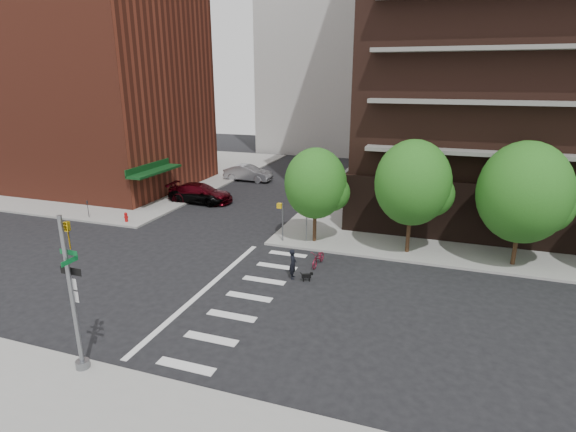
% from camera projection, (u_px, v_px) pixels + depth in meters
% --- Properties ---
extents(ground, '(120.00, 120.00, 0.00)m').
position_uv_depth(ground, '(197.00, 288.00, 23.53)').
color(ground, black).
rests_on(ground, ground).
extents(sidewalk_ne, '(39.00, 33.00, 0.15)m').
position_uv_depth(sidewalk_ne, '(548.00, 205.00, 38.33)').
color(sidewalk_ne, gray).
rests_on(sidewalk_ne, ground).
extents(sidewalk_nw, '(31.00, 33.00, 0.15)m').
position_uv_depth(sidewalk_nw, '(114.00, 171.00, 52.34)').
color(sidewalk_nw, gray).
rests_on(sidewalk_nw, ground).
extents(crosswalk, '(3.85, 13.00, 0.01)m').
position_uv_depth(crosswalk, '(235.00, 294.00, 22.84)').
color(crosswalk, silver).
rests_on(crosswalk, ground).
extents(midrise_nw, '(21.40, 15.50, 20.00)m').
position_uv_depth(midrise_nw, '(85.00, 81.00, 43.59)').
color(midrise_nw, maroon).
rests_on(midrise_nw, sidewalk_nw).
extents(tree_a, '(4.00, 4.00, 5.90)m').
position_uv_depth(tree_a, '(315.00, 184.00, 28.75)').
color(tree_a, '#301E11').
rests_on(tree_a, sidewalk_ne).
extents(tree_b, '(4.50, 4.50, 6.65)m').
position_uv_depth(tree_b, '(413.00, 183.00, 26.73)').
color(tree_b, '#301E11').
rests_on(tree_b, sidewalk_ne).
extents(tree_c, '(5.00, 5.00, 6.80)m').
position_uv_depth(tree_c, '(524.00, 193.00, 24.89)').
color(tree_c, '#301E11').
rests_on(tree_c, sidewalk_ne).
extents(traffic_signal, '(0.90, 0.75, 6.00)m').
position_uv_depth(traffic_signal, '(74.00, 307.00, 16.10)').
color(traffic_signal, slate).
rests_on(traffic_signal, sidewalk_s).
extents(pedestrian_signal, '(2.18, 0.67, 2.60)m').
position_uv_depth(pedestrian_signal, '(288.00, 216.00, 29.40)').
color(pedestrian_signal, slate).
rests_on(pedestrian_signal, sidewalk_ne).
extents(fire_hydrant, '(0.24, 0.24, 0.73)m').
position_uv_depth(fire_hydrant, '(126.00, 217.00, 33.67)').
color(fire_hydrant, '#A50C0C').
rests_on(fire_hydrant, sidewalk_nw).
extents(parking_meter, '(0.10, 0.08, 1.32)m').
position_uv_depth(parking_meter, '(88.00, 207.00, 34.64)').
color(parking_meter, black).
rests_on(parking_meter, sidewalk_nw).
extents(parked_car_black, '(2.63, 5.44, 1.49)m').
position_uv_depth(parked_car_black, '(200.00, 194.00, 39.30)').
color(parked_car_black, black).
rests_on(parked_car_black, ground).
extents(parked_car_maroon, '(2.67, 5.86, 1.66)m').
position_uv_depth(parked_car_maroon, '(201.00, 193.00, 39.31)').
color(parked_car_maroon, '#3C030B').
rests_on(parked_car_maroon, ground).
extents(parked_car_silver, '(1.85, 5.11, 1.68)m').
position_uv_depth(parked_car_silver, '(248.00, 173.00, 47.44)').
color(parked_car_silver, gray).
rests_on(parked_car_silver, ground).
extents(scooter, '(0.78, 1.85, 0.95)m').
position_uv_depth(scooter, '(318.00, 258.00, 26.22)').
color(scooter, maroon).
rests_on(scooter, ground).
extents(dog_walker, '(0.69, 0.53, 1.68)m').
position_uv_depth(dog_walker, '(293.00, 264.00, 24.45)').
color(dog_walker, black).
rests_on(dog_walker, ground).
extents(dog, '(0.60, 0.38, 0.51)m').
position_uv_depth(dog, '(307.00, 276.00, 24.22)').
color(dog, black).
rests_on(dog, ground).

